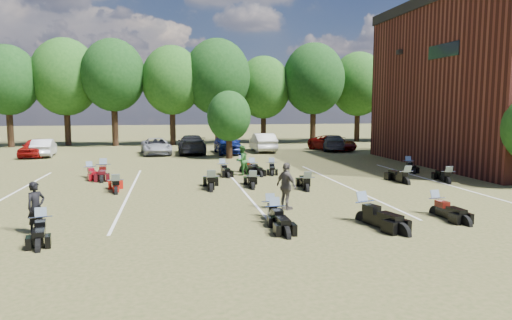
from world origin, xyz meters
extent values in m
plane|color=brown|center=(0.00, 0.00, 0.00)|extent=(160.00, 160.00, 0.00)
imported|color=#9C100E|center=(-16.21, 19.20, 0.72)|extent=(1.91, 4.29, 1.43)
imported|color=#B6B6BB|center=(-15.75, 19.39, 0.67)|extent=(1.88, 4.20, 1.34)
imported|color=#9899A0|center=(-7.38, 19.39, 0.65)|extent=(2.68, 4.88, 1.30)
imported|color=black|center=(-4.57, 19.34, 0.77)|extent=(2.16, 5.28, 1.53)
imported|color=navy|center=(-1.69, 18.99, 0.80)|extent=(2.05, 4.78, 1.61)
imported|color=#B6B6B1|center=(1.42, 20.14, 0.78)|extent=(1.66, 4.73, 1.56)
imported|color=#570505|center=(7.54, 19.91, 0.66)|extent=(3.76, 5.20, 1.32)
imported|color=#3E3C42|center=(7.63, 19.91, 0.68)|extent=(3.11, 5.00, 1.35)
imported|color=black|center=(-10.14, -3.26, 0.78)|extent=(0.66, 0.67, 1.56)
imported|color=#286024|center=(-2.34, 7.17, 0.82)|extent=(1.01, 0.97, 1.64)
imported|color=#4E4843|center=(-2.02, -1.57, 0.87)|extent=(0.83, 1.11, 1.74)
cube|color=black|center=(9.35, 12.00, 7.50)|extent=(0.30, 0.40, 0.30)
cube|color=black|center=(9.47, 7.00, 7.00)|extent=(0.06, 3.00, 0.80)
cylinder|color=black|center=(-21.00, 29.00, 2.04)|extent=(0.58, 0.58, 4.08)
ellipsoid|color=#1E4C19|center=(-21.00, 29.00, 6.33)|extent=(6.00, 6.00, 6.90)
cylinder|color=black|center=(-16.00, 29.00, 2.04)|extent=(0.58, 0.58, 4.08)
ellipsoid|color=#1E4C19|center=(-16.00, 29.00, 6.33)|extent=(6.00, 6.00, 6.90)
cylinder|color=black|center=(-11.00, 29.00, 2.04)|extent=(0.57, 0.58, 4.08)
ellipsoid|color=#1E4C19|center=(-11.00, 29.00, 6.33)|extent=(6.00, 6.00, 6.90)
cylinder|color=black|center=(-6.00, 29.00, 2.04)|extent=(0.57, 0.58, 4.08)
ellipsoid|color=#1E4C19|center=(-6.00, 29.00, 6.33)|extent=(6.00, 6.00, 6.90)
cylinder|color=black|center=(-1.00, 29.00, 2.04)|extent=(0.58, 0.58, 4.08)
ellipsoid|color=#1E4C19|center=(-1.00, 29.00, 6.33)|extent=(6.00, 6.00, 6.90)
cylinder|color=black|center=(4.00, 29.00, 2.04)|extent=(0.57, 0.58, 4.08)
ellipsoid|color=#1E4C19|center=(4.00, 29.00, 6.33)|extent=(6.00, 6.00, 6.90)
cylinder|color=black|center=(9.00, 29.00, 2.04)|extent=(0.57, 0.58, 4.08)
ellipsoid|color=#1E4C19|center=(9.00, 29.00, 6.33)|extent=(6.00, 6.00, 6.90)
cylinder|color=black|center=(14.00, 29.00, 2.04)|extent=(0.57, 0.58, 4.08)
ellipsoid|color=#1E4C19|center=(14.00, 29.00, 6.33)|extent=(6.00, 6.00, 6.90)
cylinder|color=black|center=(19.00, 29.00, 2.04)|extent=(0.58, 0.58, 4.08)
ellipsoid|color=#1E4C19|center=(19.00, 29.00, 6.33)|extent=(6.00, 6.00, 6.90)
cylinder|color=black|center=(24.00, 29.00, 2.04)|extent=(0.58, 0.58, 4.08)
ellipsoid|color=#1E4C19|center=(24.00, 29.00, 6.33)|extent=(6.00, 6.00, 6.90)
cylinder|color=black|center=(-2.00, 15.50, 0.95)|extent=(0.24, 0.24, 1.90)
sphere|color=#1E4C19|center=(-2.00, 15.50, 3.10)|extent=(3.20, 3.20, 3.20)
cube|color=silver|center=(-13.00, 3.00, 0.01)|extent=(0.10, 14.00, 0.01)
cube|color=silver|center=(-8.00, 3.00, 0.01)|extent=(0.10, 14.00, 0.01)
cube|color=silver|center=(-3.00, 3.00, 0.01)|extent=(0.10, 14.00, 0.01)
cube|color=silver|center=(2.00, 3.00, 0.01)|extent=(0.10, 14.00, 0.01)
cube|color=silver|center=(7.00, 3.00, 0.01)|extent=(0.10, 14.00, 0.01)
camera|label=1|loc=(-6.10, -17.56, 3.76)|focal=32.00mm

